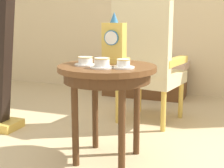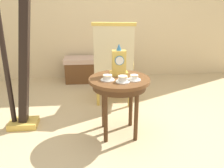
# 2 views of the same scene
# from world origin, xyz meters

# --- Properties ---
(ground_plane) EXTENTS (10.00, 10.00, 0.00)m
(ground_plane) POSITION_xyz_m (0.00, 0.00, 0.00)
(ground_plane) COLOR tan
(wall_back) EXTENTS (6.00, 0.10, 2.80)m
(wall_back) POSITION_xyz_m (0.00, 2.25, 1.40)
(wall_back) COLOR beige
(wall_back) RESTS_ON ground
(side_table) EXTENTS (0.63, 0.63, 0.64)m
(side_table) POSITION_xyz_m (0.09, 0.09, 0.56)
(side_table) COLOR brown
(side_table) RESTS_ON ground
(teacup_left) EXTENTS (0.14, 0.14, 0.06)m
(teacup_left) POSITION_xyz_m (-0.03, 0.04, 0.67)
(teacup_left) COLOR white
(teacup_left) RESTS_ON side_table
(teacup_right) EXTENTS (0.14, 0.14, 0.06)m
(teacup_right) POSITION_xyz_m (0.11, -0.03, 0.67)
(teacup_right) COLOR white
(teacup_right) RESTS_ON side_table
(teacup_center) EXTENTS (0.13, 0.13, 0.06)m
(teacup_center) POSITION_xyz_m (0.23, 0.01, 0.67)
(teacup_center) COLOR white
(teacup_center) RESTS_ON side_table
(mantel_clock) EXTENTS (0.19, 0.11, 0.34)m
(mantel_clock) POSITION_xyz_m (0.10, 0.20, 0.78)
(mantel_clock) COLOR gold
(mantel_clock) RESTS_ON side_table
(armchair) EXTENTS (0.62, 0.62, 1.14)m
(armchair) POSITION_xyz_m (0.13, 0.93, 0.59)
(armchair) COLOR beige
(armchair) RESTS_ON ground
(harp) EXTENTS (0.40, 0.24, 1.77)m
(harp) POSITION_xyz_m (-0.97, 0.34, 0.72)
(harp) COLOR gold
(harp) RESTS_ON ground
(window_bench) EXTENTS (1.02, 0.40, 0.44)m
(window_bench) POSITION_xyz_m (-0.15, 1.95, 0.22)
(window_bench) COLOR #CCA893
(window_bench) RESTS_ON ground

